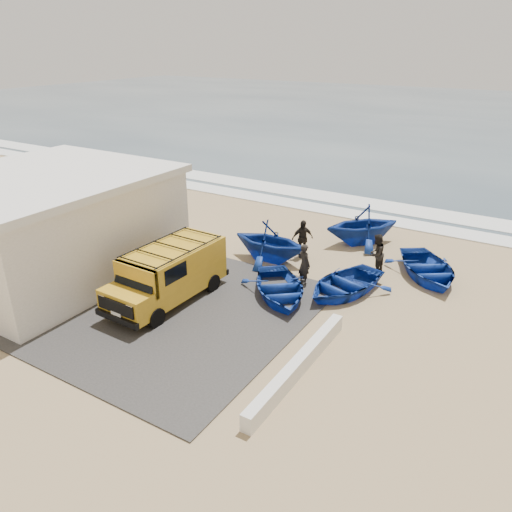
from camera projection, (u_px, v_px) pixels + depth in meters
The scene contains 16 objects.
ground at pixel (221, 294), 19.90m from camera, with size 160.00×160.00×0.00m, color tan.
slab at pixel (149, 301), 19.28m from camera, with size 12.00×10.00×0.05m, color #3C3937.
ocean at pixel (473, 119), 63.71m from camera, with size 180.00×88.00×0.01m, color #385166.
surf_line at pixel (338, 212), 29.28m from camera, with size 180.00×1.60×0.06m, color white.
surf_wash at pixel (354, 201), 31.24m from camera, with size 180.00×2.20×0.04m, color white.
building at pixel (47, 224), 21.06m from camera, with size 8.40×9.40×4.30m.
parapet at pixel (299, 366), 15.05m from camera, with size 0.35×6.00×0.55m, color silver.
van at pixel (169, 272), 18.98m from camera, with size 2.20×5.19×2.20m.
boat_near_left at pixel (279, 288), 19.48m from camera, with size 2.75×3.85×0.80m, color #13369A.
boat_near_right at pixel (344, 284), 19.81m from camera, with size 2.80×3.92×0.81m, color #13369A.
boat_mid_left at pixel (270, 241), 22.58m from camera, with size 3.10×3.59×1.89m, color #13369A.
boat_mid_right at pixel (428, 268), 21.11m from camera, with size 2.92×4.08×0.85m, color #13369A.
boat_far_left at pixel (362, 224), 24.45m from camera, with size 3.25×3.77×1.99m, color #13369A.
fisherman_front at pixel (304, 264), 20.39m from camera, with size 0.64×0.42×1.76m, color black.
fisherman_middle at pixel (376, 254), 21.38m from camera, with size 0.85×0.67×1.76m, color black.
fisherman_back at pixel (302, 239), 22.98m from camera, with size 1.05×0.44×1.79m, color black.
Camera 1 is at (10.41, -14.32, 9.32)m, focal length 35.00 mm.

